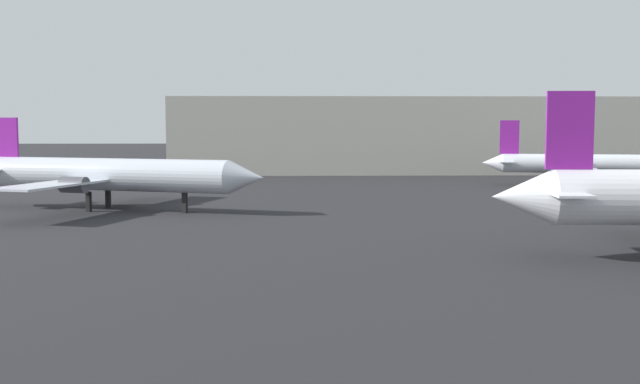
% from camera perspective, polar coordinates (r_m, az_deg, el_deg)
% --- Properties ---
extents(airplane_distant, '(30.74, 25.78, 8.82)m').
position_cam_1_polar(airplane_distant, '(75.55, -15.56, 1.25)').
color(airplane_distant, silver).
rests_on(airplane_distant, ground_plane).
extents(airplane_far_left, '(26.16, 24.50, 8.63)m').
position_cam_1_polar(airplane_far_left, '(106.65, 18.84, 2.00)').
color(airplane_far_left, silver).
rests_on(airplane_far_left, ground_plane).
extents(terminal_building, '(77.62, 22.91, 12.43)m').
position_cam_1_polar(terminal_building, '(132.54, 6.30, 4.24)').
color(terminal_building, beige).
rests_on(terminal_building, ground_plane).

